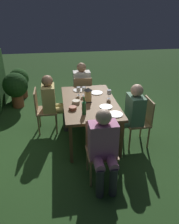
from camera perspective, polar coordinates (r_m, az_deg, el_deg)
ground_plane at (r=4.31m, az=0.00°, el=-6.21°), size 16.00×16.00×0.00m
dining_table at (r=3.97m, az=0.00°, el=2.15°), size 1.61×0.95×0.75m
chair_head_near at (r=3.18m, az=2.91°, el=-9.09°), size 0.40×0.42×0.87m
person_in_pink at (r=2.94m, az=3.74°, el=-8.90°), size 0.48×0.38×1.15m
chair_head_far at (r=5.01m, az=-1.83°, el=5.00°), size 0.40×0.42×0.87m
person_in_cream at (r=5.14m, az=-2.13°, el=7.37°), size 0.48×0.38×1.15m
chair_side_right_b at (r=4.36m, az=-12.09°, el=0.91°), size 0.42×0.40×0.87m
person_in_mustard at (r=4.29m, az=-9.68°, el=2.91°), size 0.38×0.47×1.15m
chair_side_left_a at (r=3.97m, az=13.30°, el=-1.94°), size 0.42×0.40×0.87m
person_in_green at (r=3.83m, az=10.82°, el=-0.19°), size 0.38×0.47×1.15m
lantern_centerpiece at (r=3.87m, az=-0.42°, el=4.74°), size 0.15×0.15×0.27m
green_bottle_on_table at (r=3.45m, az=-1.43°, el=1.14°), size 0.07×0.07×0.29m
wine_glass_a at (r=4.16m, az=-2.88°, el=5.86°), size 0.08×0.08×0.17m
wine_glass_b at (r=4.02m, az=5.14°, el=5.07°), size 0.08×0.08×0.17m
wine_glass_c at (r=4.15m, az=-1.50°, el=5.87°), size 0.08×0.08×0.17m
plate_a at (r=4.43m, az=-2.83°, el=5.70°), size 0.23×0.23×0.01m
plate_b at (r=3.49m, az=6.74°, el=-0.58°), size 0.24×0.24×0.01m
plate_c at (r=4.30m, az=1.84°, el=5.06°), size 0.24×0.24×0.01m
plate_d at (r=3.72m, az=4.31°, el=1.37°), size 0.22×0.22×0.01m
bowl_olives at (r=3.85m, az=-3.57°, el=2.66°), size 0.14×0.14×0.06m
bowl_bread at (r=3.63m, az=-4.42°, el=1.03°), size 0.13×0.13×0.05m
potted_plant_by_hedge at (r=5.58m, az=-18.74°, el=6.27°), size 0.59×0.59×0.86m
potted_plant_corner at (r=6.18m, az=-17.83°, el=7.69°), size 0.51×0.51×0.79m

